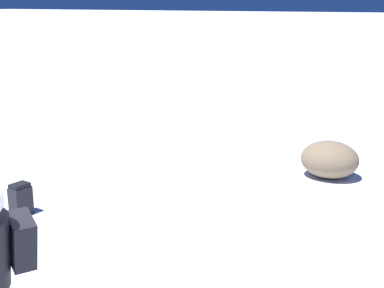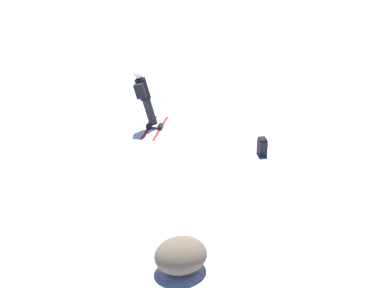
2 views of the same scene
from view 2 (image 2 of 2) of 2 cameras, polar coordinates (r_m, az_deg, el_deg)
ground_plane at (r=16.67m, az=-4.09°, el=1.70°), size 300.00×300.00×0.00m
skier at (r=16.32m, az=-5.07°, el=5.13°), size 1.50×1.77×1.90m
spare_backpack at (r=15.05m, az=7.50°, el=-0.26°), size 0.26×0.33×0.50m
exposed_boulder_0 at (r=10.65m, az=-1.21°, el=-11.78°), size 1.05×0.90×0.69m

